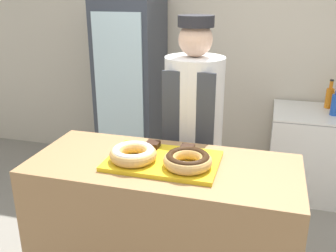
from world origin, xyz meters
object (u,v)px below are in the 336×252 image
donut_light_glaze (133,153)px  bottle_blue (336,104)px  donut_chocolate_glaze (188,160)px  bottle_orange (329,97)px  beverage_fridge (132,88)px  chest_freezer (317,153)px  brownie_back_left (153,145)px  brownie_back_right (187,148)px  serving_tray (163,161)px  baker_person (193,135)px

donut_light_glaze → bottle_blue: 2.13m
donut_chocolate_glaze → bottle_orange: 2.16m
donut_chocolate_glaze → beverage_fridge: 2.04m
chest_freezer → bottle_blue: bearing=-37.3°
chest_freezer → bottle_blue: bottle_blue is taller
brownie_back_left → chest_freezer: bearing=54.9°
brownie_back_right → serving_tray: bearing=-126.9°
brownie_back_right → donut_light_glaze: bearing=-142.2°
serving_tray → brownie_back_left: (-0.10, 0.14, 0.03)m
serving_tray → beverage_fridge: bearing=116.1°
donut_chocolate_glaze → bottle_blue: (0.95, 1.73, -0.12)m
donut_light_glaze → brownie_back_right: (0.25, 0.20, -0.02)m
bottle_orange → bottle_blue: bottle_blue is taller
donut_chocolate_glaze → brownie_back_left: (-0.25, 0.20, -0.02)m
brownie_back_left → chest_freezer: size_ratio=0.09×
brownie_back_left → baker_person: baker_person is taller
serving_tray → donut_light_glaze: donut_light_glaze is taller
donut_chocolate_glaze → bottle_orange: bearing=64.7°
donut_light_glaze → brownie_back_right: donut_light_glaze is taller
serving_tray → brownie_back_right: 0.18m
donut_chocolate_glaze → bottle_blue: size_ratio=0.94×
brownie_back_right → brownie_back_left: bearing=180.0°
serving_tray → brownie_back_right: brownie_back_right is taller
serving_tray → beverage_fridge: 1.92m
brownie_back_left → baker_person: (0.14, 0.50, -0.12)m
beverage_fridge → bottle_orange: beverage_fridge is taller
baker_person → beverage_fridge: (-0.88, 1.08, 0.02)m
serving_tray → donut_chocolate_glaze: size_ratio=2.36×
brownie_back_left → beverage_fridge: bearing=115.1°
serving_tray → brownie_back_left: size_ratio=7.95×
baker_person → beverage_fridge: 1.40m
donut_light_glaze → donut_chocolate_glaze: bearing=0.0°
brownie_back_right → beverage_fridge: size_ratio=0.04×
brownie_back_left → brownie_back_right: same height
serving_tray → beverage_fridge: beverage_fridge is taller
beverage_fridge → bottle_orange: (1.92, 0.17, 0.00)m
beverage_fridge → chest_freezer: beverage_fridge is taller
brownie_back_right → bottle_blue: 1.83m
donut_chocolate_glaze → beverage_fridge: (-1.00, 1.78, -0.12)m
serving_tray → bottle_orange: 2.18m
bottle_orange → serving_tray: bearing=-119.5°
donut_chocolate_glaze → beverage_fridge: size_ratio=0.14×
serving_tray → donut_light_glaze: bearing=-158.7°
brownie_back_right → donut_chocolate_glaze: bearing=-76.7°
beverage_fridge → chest_freezer: bearing=0.2°
donut_light_glaze → chest_freezer: donut_light_glaze is taller
brownie_back_left → brownie_back_right: 0.21m
baker_person → bottle_orange: size_ratio=6.31×
serving_tray → beverage_fridge: size_ratio=0.33×
serving_tray → bottle_blue: bearing=56.7°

